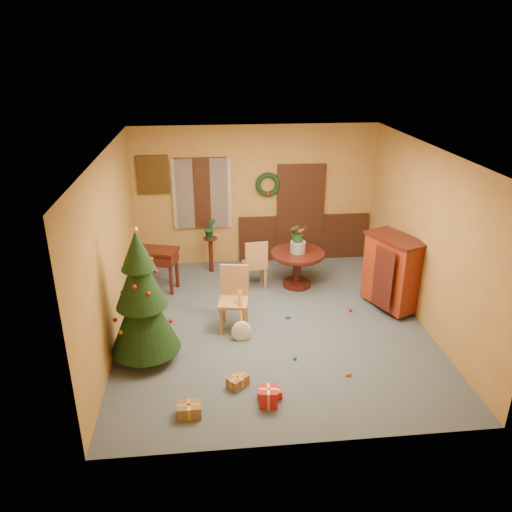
{
  "coord_description": "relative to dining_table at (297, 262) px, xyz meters",
  "views": [
    {
      "loc": [
        -1.03,
        -7.21,
        4.31
      ],
      "look_at": [
        -0.23,
        0.4,
        1.09
      ],
      "focal_mm": 35.0,
      "sensor_mm": 36.0,
      "label": 1
    }
  ],
  "objects": [
    {
      "name": "toy_e",
      "position": [
        0.2,
        -2.93,
        -0.47
      ],
      "size": [
        0.08,
        0.06,
        0.05
      ],
      "primitive_type": "cube",
      "rotation": [
        0.0,
        0.0,
        0.09
      ],
      "color": "gold",
      "rests_on": "floor"
    },
    {
      "name": "toy_d",
      "position": [
        0.76,
        -1.12,
        -0.46
      ],
      "size": [
        0.06,
        0.06,
        0.06
      ],
      "primitive_type": "sphere",
      "color": "#B5160C",
      "rests_on": "floor"
    },
    {
      "name": "gift_b",
      "position": [
        -0.99,
        -3.41,
        -0.37
      ],
      "size": [
        0.26,
        0.26,
        0.24
      ],
      "color": "#A7161B",
      "rests_on": "floor"
    },
    {
      "name": "urn",
      "position": [
        0.0,
        0.0,
        0.32
      ],
      "size": [
        0.29,
        0.29,
        0.21
      ],
      "primitive_type": "cylinder",
      "color": "slate",
      "rests_on": "dining_table"
    },
    {
      "name": "stand_plant",
      "position": [
        -1.64,
        0.85,
        0.46
      ],
      "size": [
        0.26,
        0.23,
        0.43
      ],
      "primitive_type": "imported",
      "rotation": [
        0.0,
        0.0,
        0.18
      ],
      "color": "#19471E",
      "rests_on": "plant_stand"
    },
    {
      "name": "writing_desk",
      "position": [
        -2.73,
        0.14,
        0.13
      ],
      "size": [
        1.02,
        0.71,
        0.83
      ],
      "color": "black",
      "rests_on": "floor"
    },
    {
      "name": "plant_stand",
      "position": [
        -1.64,
        0.85,
        -0.03
      ],
      "size": [
        0.29,
        0.29,
        0.74
      ],
      "color": "black",
      "rests_on": "floor"
    },
    {
      "name": "sideboard",
      "position": [
        1.48,
        -1.04,
        0.23
      ],
      "size": [
        0.92,
        1.18,
        1.34
      ],
      "color": "#501109",
      "rests_on": "floor"
    },
    {
      "name": "gift_d",
      "position": [
        -0.96,
        -3.3,
        -0.44
      ],
      "size": [
        0.32,
        0.15,
        0.11
      ],
      "color": "#A7161B",
      "rests_on": "floor"
    },
    {
      "name": "centerpiece_plant",
      "position": [
        0.0,
        0.0,
        0.62
      ],
      "size": [
        0.35,
        0.3,
        0.39
      ],
      "primitive_type": "imported",
      "color": "#1E4C23",
      "rests_on": "urn"
    },
    {
      "name": "chair_near",
      "position": [
        -1.31,
        -1.4,
        0.08
      ],
      "size": [
        0.53,
        0.53,
        1.06
      ],
      "color": "olive",
      "rests_on": "floor"
    },
    {
      "name": "gift_c",
      "position": [
        -1.37,
        -3.0,
        -0.42
      ],
      "size": [
        0.34,
        0.33,
        0.15
      ],
      "color": "brown",
      "rests_on": "floor"
    },
    {
      "name": "toy_a",
      "position": [
        -0.38,
        -1.25,
        -0.47
      ],
      "size": [
        0.09,
        0.08,
        0.05
      ],
      "primitive_type": "cube",
      "rotation": [
        0.0,
        0.0,
        0.42
      ],
      "color": "#264FA7",
      "rests_on": "floor"
    },
    {
      "name": "gift_a",
      "position": [
        -2.02,
        -3.52,
        -0.41
      ],
      "size": [
        0.31,
        0.23,
        0.16
      ],
      "color": "brown",
      "rests_on": "floor"
    },
    {
      "name": "room_envelope",
      "position": [
        -0.47,
        1.3,
        0.62
      ],
      "size": [
        5.5,
        5.5,
        5.5
      ],
      "color": "#3C4B58",
      "rests_on": "ground"
    },
    {
      "name": "toy_b",
      "position": [
        -0.48,
        -2.47,
        -0.46
      ],
      "size": [
        0.06,
        0.06,
        0.06
      ],
      "primitive_type": "sphere",
      "color": "#2A8724",
      "rests_on": "floor"
    },
    {
      "name": "chair_far",
      "position": [
        -0.81,
        -0.01,
        0.04
      ],
      "size": [
        0.47,
        0.47,
        0.99
      ],
      "color": "olive",
      "rests_on": "floor"
    },
    {
      "name": "guitar",
      "position": [
        -1.22,
        -1.84,
        -0.11
      ],
      "size": [
        0.45,
        0.56,
        0.74
      ],
      "primitive_type": null,
      "rotation": [
        -0.49,
        0.0,
        -0.28
      ],
      "color": "#F6E8CD",
      "rests_on": "floor"
    },
    {
      "name": "christmas_tree",
      "position": [
        -2.66,
        -2.2,
        0.5
      ],
      "size": [
        1.01,
        1.01,
        2.09
      ],
      "color": "#382111",
      "rests_on": "floor"
    },
    {
      "name": "toy_c",
      "position": [
        -1.07,
        -3.3,
        -0.47
      ],
      "size": [
        0.09,
        0.09,
        0.05
      ],
      "primitive_type": "cube",
      "rotation": [
        0.0,
        0.0,
        0.99
      ],
      "color": "gold",
      "rests_on": "floor"
    },
    {
      "name": "dining_table",
      "position": [
        0.0,
        0.0,
        0.0
      ],
      "size": [
        1.02,
        1.02,
        0.7
      ],
      "color": "black",
      "rests_on": "floor"
    }
  ]
}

